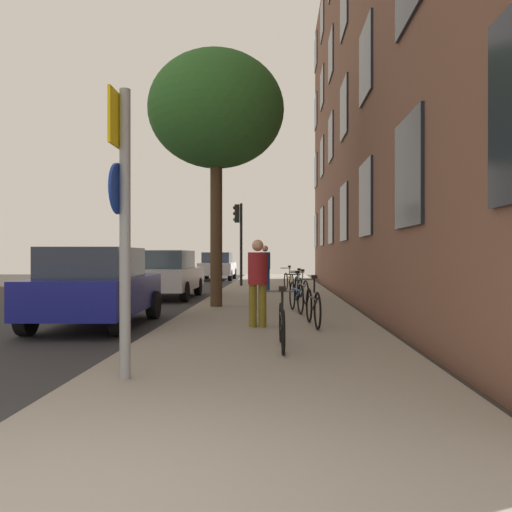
{
  "coord_description": "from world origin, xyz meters",
  "views": [
    {
      "loc": [
        1.25,
        -2.48,
        1.48
      ],
      "look_at": [
        0.6,
        12.81,
        1.45
      ],
      "focal_mm": 36.08,
      "sensor_mm": 36.0,
      "label": 1
    }
  ],
  "objects_px": {
    "bicycle_1": "(313,306)",
    "car_1": "(167,274)",
    "bicycle_2": "(296,296)",
    "bicycle_5": "(289,281)",
    "traffic_light": "(239,229)",
    "bicycle_4": "(298,285)",
    "bicycle_3": "(301,290)",
    "car_0": "(96,286)",
    "pedestrian_0": "(258,277)",
    "sign_post": "(123,209)",
    "pedestrian_1": "(265,265)",
    "car_2": "(218,266)",
    "tree_near": "(216,111)",
    "bicycle_0": "(282,324)"
  },
  "relations": [
    {
      "from": "bicycle_1",
      "to": "car_1",
      "type": "distance_m",
      "value": 8.64
    },
    {
      "from": "sign_post",
      "to": "bicycle_1",
      "type": "height_order",
      "value": "sign_post"
    },
    {
      "from": "bicycle_2",
      "to": "pedestrian_0",
      "type": "xyz_separation_m",
      "value": [
        -0.82,
        -2.58,
        0.55
      ]
    },
    {
      "from": "pedestrian_1",
      "to": "car_2",
      "type": "xyz_separation_m",
      "value": [
        -3.07,
        11.1,
        -0.26
      ]
    },
    {
      "from": "car_1",
      "to": "bicycle_1",
      "type": "bearing_deg",
      "value": -59.04
    },
    {
      "from": "pedestrian_1",
      "to": "bicycle_5",
      "type": "bearing_deg",
      "value": 23.65
    },
    {
      "from": "sign_post",
      "to": "bicycle_5",
      "type": "xyz_separation_m",
      "value": [
        2.11,
        13.91,
        -1.49
      ]
    },
    {
      "from": "sign_post",
      "to": "car_1",
      "type": "height_order",
      "value": "sign_post"
    },
    {
      "from": "bicycle_3",
      "to": "car_0",
      "type": "relative_size",
      "value": 0.42
    },
    {
      "from": "bicycle_0",
      "to": "bicycle_1",
      "type": "relative_size",
      "value": 0.95
    },
    {
      "from": "sign_post",
      "to": "bicycle_2",
      "type": "xyz_separation_m",
      "value": [
        2.14,
        6.71,
        -1.48
      ]
    },
    {
      "from": "bicycle_2",
      "to": "bicycle_1",
      "type": "bearing_deg",
      "value": -84.39
    },
    {
      "from": "bicycle_4",
      "to": "car_0",
      "type": "height_order",
      "value": "car_0"
    },
    {
      "from": "pedestrian_0",
      "to": "car_0",
      "type": "relative_size",
      "value": 0.41
    },
    {
      "from": "pedestrian_0",
      "to": "traffic_light",
      "type": "bearing_deg",
      "value": 95.9
    },
    {
      "from": "car_2",
      "to": "pedestrian_0",
      "type": "bearing_deg",
      "value": -81.23
    },
    {
      "from": "sign_post",
      "to": "car_2",
      "type": "relative_size",
      "value": 0.75
    },
    {
      "from": "traffic_light",
      "to": "bicycle_4",
      "type": "bearing_deg",
      "value": -67.01
    },
    {
      "from": "bicycle_4",
      "to": "bicycle_5",
      "type": "relative_size",
      "value": 1.0
    },
    {
      "from": "sign_post",
      "to": "bicycle_0",
      "type": "xyz_separation_m",
      "value": [
        1.76,
        1.91,
        -1.51
      ]
    },
    {
      "from": "tree_near",
      "to": "bicycle_3",
      "type": "bearing_deg",
      "value": 26.09
    },
    {
      "from": "bicycle_0",
      "to": "car_0",
      "type": "relative_size",
      "value": 0.4
    },
    {
      "from": "pedestrian_1",
      "to": "car_0",
      "type": "xyz_separation_m",
      "value": [
        -3.25,
        -8.71,
        -0.26
      ]
    },
    {
      "from": "pedestrian_0",
      "to": "car_0",
      "type": "bearing_deg",
      "value": 168.47
    },
    {
      "from": "sign_post",
      "to": "tree_near",
      "type": "relative_size",
      "value": 0.47
    },
    {
      "from": "tree_near",
      "to": "car_0",
      "type": "xyz_separation_m",
      "value": [
        -2.09,
        -3.17,
        -4.45
      ]
    },
    {
      "from": "bicycle_0",
      "to": "car_0",
      "type": "height_order",
      "value": "car_0"
    },
    {
      "from": "bicycle_3",
      "to": "car_0",
      "type": "height_order",
      "value": "car_0"
    },
    {
      "from": "pedestrian_1",
      "to": "car_1",
      "type": "height_order",
      "value": "pedestrian_1"
    },
    {
      "from": "sign_post",
      "to": "bicycle_3",
      "type": "xyz_separation_m",
      "value": [
        2.37,
        9.11,
        -1.49
      ]
    },
    {
      "from": "bicycle_2",
      "to": "bicycle_5",
      "type": "height_order",
      "value": "bicycle_2"
    },
    {
      "from": "bicycle_0",
      "to": "bicycle_4",
      "type": "relative_size",
      "value": 0.98
    },
    {
      "from": "bicycle_3",
      "to": "car_2",
      "type": "bearing_deg",
      "value": 105.19
    },
    {
      "from": "bicycle_2",
      "to": "car_2",
      "type": "xyz_separation_m",
      "value": [
        -3.98,
        17.91,
        0.34
      ]
    },
    {
      "from": "bicycle_4",
      "to": "sign_post",
      "type": "bearing_deg",
      "value": -101.7
    },
    {
      "from": "traffic_light",
      "to": "bicycle_5",
      "type": "relative_size",
      "value": 2.21
    },
    {
      "from": "car_2",
      "to": "bicycle_4",
      "type": "bearing_deg",
      "value": -72.15
    },
    {
      "from": "bicycle_0",
      "to": "pedestrian_1",
      "type": "bearing_deg",
      "value": 92.62
    },
    {
      "from": "tree_near",
      "to": "car_2",
      "type": "xyz_separation_m",
      "value": [
        -1.91,
        16.64,
        -4.44
      ]
    },
    {
      "from": "bicycle_4",
      "to": "bicycle_3",
      "type": "bearing_deg",
      "value": -90.28
    },
    {
      "from": "bicycle_0",
      "to": "bicycle_5",
      "type": "bearing_deg",
      "value": 88.32
    },
    {
      "from": "bicycle_1",
      "to": "bicycle_5",
      "type": "distance_m",
      "value": 9.6
    },
    {
      "from": "tree_near",
      "to": "bicycle_0",
      "type": "height_order",
      "value": "tree_near"
    },
    {
      "from": "sign_post",
      "to": "bicycle_5",
      "type": "bearing_deg",
      "value": 81.36
    },
    {
      "from": "traffic_light",
      "to": "car_0",
      "type": "distance_m",
      "value": 12.67
    },
    {
      "from": "pedestrian_0",
      "to": "pedestrian_1",
      "type": "height_order",
      "value": "pedestrian_1"
    },
    {
      "from": "car_0",
      "to": "car_2",
      "type": "distance_m",
      "value": 19.81
    },
    {
      "from": "traffic_light",
      "to": "pedestrian_1",
      "type": "bearing_deg",
      "value": -71.08
    },
    {
      "from": "car_0",
      "to": "tree_near",
      "type": "bearing_deg",
      "value": 56.66
    },
    {
      "from": "bicycle_0",
      "to": "traffic_light",
      "type": "bearing_deg",
      "value": 96.68
    }
  ]
}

